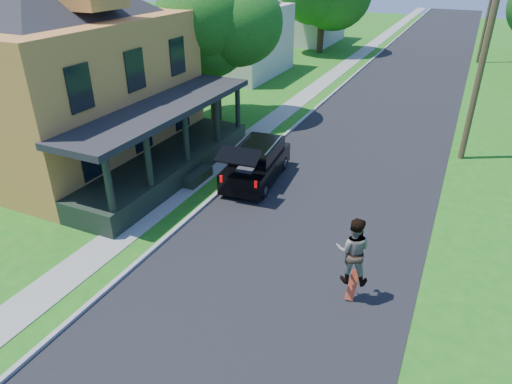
% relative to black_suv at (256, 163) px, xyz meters
% --- Properties ---
extents(ground, '(140.00, 140.00, 0.00)m').
position_rel_black_suv_xyz_m(ground, '(3.20, -7.17, -0.81)').
color(ground, '#196514').
rests_on(ground, ground).
extents(street, '(8.00, 120.00, 0.02)m').
position_rel_black_suv_xyz_m(street, '(3.20, 12.83, -0.81)').
color(street, black).
rests_on(street, ground).
extents(curb, '(0.15, 120.00, 0.12)m').
position_rel_black_suv_xyz_m(curb, '(-0.85, 12.83, -0.81)').
color(curb, gray).
rests_on(curb, ground).
extents(sidewalk, '(1.30, 120.00, 0.03)m').
position_rel_black_suv_xyz_m(sidewalk, '(-2.40, 12.83, -0.81)').
color(sidewalk, gray).
rests_on(sidewalk, ground).
extents(front_walk, '(6.50, 1.20, 0.03)m').
position_rel_black_suv_xyz_m(front_walk, '(-6.30, -1.17, -0.81)').
color(front_walk, gray).
rests_on(front_walk, ground).
extents(main_house, '(15.56, 15.56, 10.10)m').
position_rel_black_suv_xyz_m(main_house, '(-9.60, -1.17, 4.11)').
color(main_house, gold).
rests_on(main_house, ground).
extents(neighbor_house_mid, '(12.78, 12.78, 8.30)m').
position_rel_black_suv_xyz_m(neighbor_house_mid, '(-10.30, 16.83, 3.38)').
color(neighbor_house_mid, beige).
rests_on(neighbor_house_mid, ground).
extents(black_suv, '(2.15, 4.69, 2.12)m').
position_rel_black_suv_xyz_m(black_suv, '(0.00, 0.00, 0.00)').
color(black_suv, black).
rests_on(black_suv, ground).
extents(skateboarder, '(1.05, 0.88, 1.93)m').
position_rel_black_suv_xyz_m(skateboarder, '(5.44, -5.67, 0.80)').
color(skateboarder, black).
rests_on(skateboarder, ground).
extents(skateboard, '(0.28, 0.45, 0.86)m').
position_rel_black_suv_xyz_m(skateboard, '(5.53, -5.63, -0.37)').
color(skateboard, '#BA2D10').
rests_on(skateboard, ground).
extents(tree_left_mid, '(6.65, 6.86, 8.48)m').
position_rel_black_suv_xyz_m(tree_left_mid, '(-5.53, 6.39, 4.69)').
color(tree_left_mid, black).
rests_on(tree_left_mid, ground).
extents(utility_pole_near, '(1.64, 0.27, 10.57)m').
position_rel_black_suv_xyz_m(utility_pole_near, '(7.70, 6.18, 4.62)').
color(utility_pole_near, '#4B3823').
rests_on(utility_pole_near, ground).
extents(utility_pole_far, '(1.49, 0.34, 9.00)m').
position_rel_black_suv_xyz_m(utility_pole_far, '(7.70, 29.22, 3.83)').
color(utility_pole_far, '#4B3823').
rests_on(utility_pole_far, ground).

